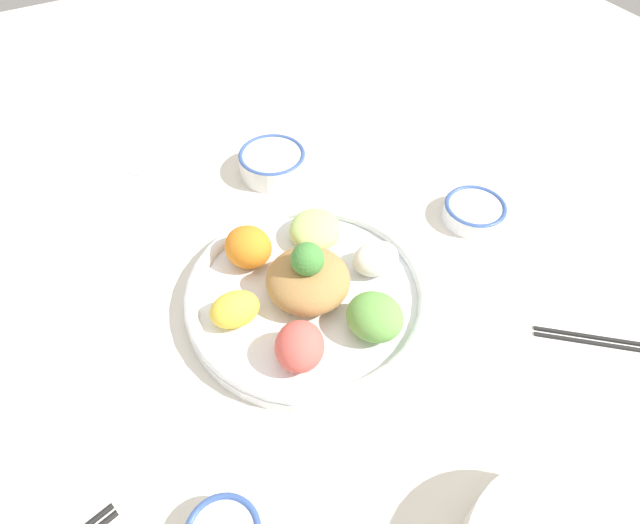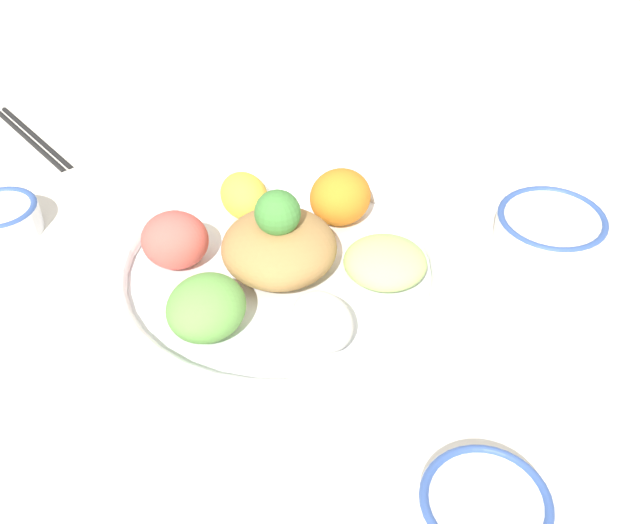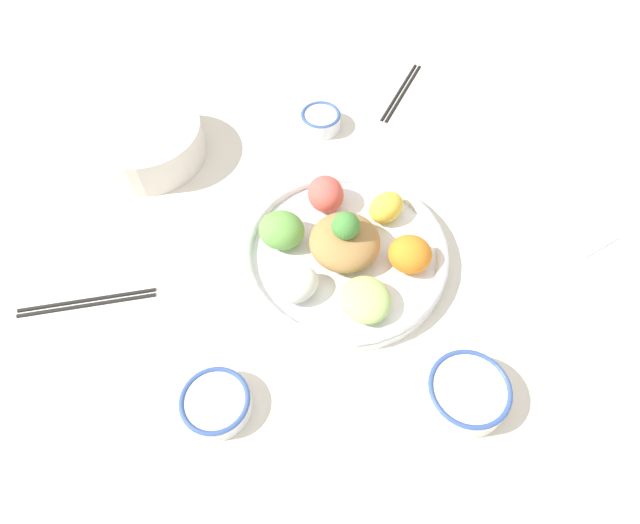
% 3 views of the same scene
% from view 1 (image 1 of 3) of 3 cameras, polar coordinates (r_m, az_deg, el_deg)
% --- Properties ---
extents(ground_plane, '(2.40, 2.40, 0.00)m').
position_cam_1_polar(ground_plane, '(0.79, -3.36, -3.67)').
color(ground_plane, silver).
extents(salad_platter, '(0.35, 0.35, 0.12)m').
position_cam_1_polar(salad_platter, '(0.76, -1.21, -2.98)').
color(salad_platter, white).
rests_on(salad_platter, ground_plane).
extents(sauce_bowl_red, '(0.12, 0.12, 0.04)m').
position_cam_1_polar(sauce_bowl_red, '(0.97, -5.10, 10.58)').
color(sauce_bowl_red, white).
rests_on(sauce_bowl_red, ground_plane).
extents(rice_bowl_blue, '(0.10, 0.10, 0.03)m').
position_cam_1_polar(rice_bowl_blue, '(0.92, 16.29, 5.11)').
color(rice_bowl_blue, white).
rests_on(rice_bowl_blue, ground_plane).
extents(chopsticks_pair_near, '(0.15, 0.18, 0.01)m').
position_cam_1_polar(chopsticks_pair_near, '(0.84, 29.16, -7.51)').
color(chopsticks_pair_near, black).
rests_on(chopsticks_pair_near, ground_plane).
extents(serving_spoon_main, '(0.06, 0.12, 0.01)m').
position_cam_1_polar(serving_spoon_main, '(0.96, -25.20, 3.17)').
color(serving_spoon_main, white).
rests_on(serving_spoon_main, ground_plane).
extents(serving_spoon_extra, '(0.11, 0.10, 0.01)m').
position_cam_1_polar(serving_spoon_extra, '(1.01, -16.62, 8.57)').
color(serving_spoon_extra, white).
rests_on(serving_spoon_extra, ground_plane).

